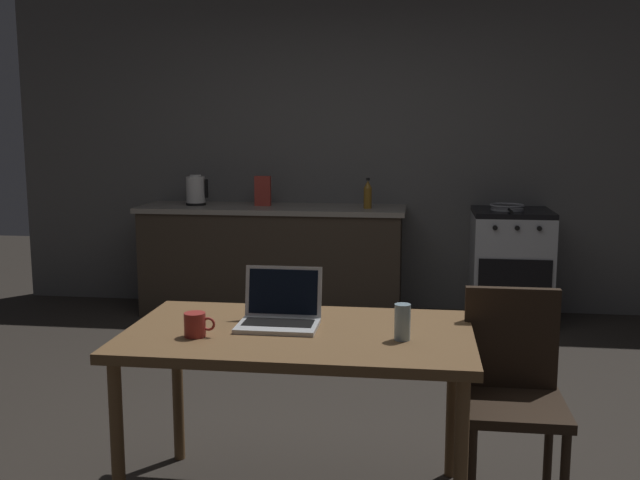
{
  "coord_description": "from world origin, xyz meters",
  "views": [
    {
      "loc": [
        0.58,
        -3.47,
        1.55
      ],
      "look_at": [
        0.03,
        0.61,
        0.9
      ],
      "focal_mm": 40.99,
      "sensor_mm": 36.0,
      "label": 1
    }
  ],
  "objects_px": {
    "drinking_glass": "(402,322)",
    "stove_oven": "(510,266)",
    "bottle": "(368,194)",
    "dining_table": "(299,348)",
    "laptop": "(280,314)",
    "chair": "(512,385)",
    "electric_kettle": "(196,191)",
    "cereal_box": "(263,191)",
    "coffee_mug": "(195,325)",
    "frying_pan": "(507,207)"
  },
  "relations": [
    {
      "from": "electric_kettle",
      "to": "cereal_box",
      "type": "relative_size",
      "value": 1.03
    },
    {
      "from": "chair",
      "to": "cereal_box",
      "type": "distance_m",
      "value": 3.41
    },
    {
      "from": "stove_oven",
      "to": "frying_pan",
      "type": "bearing_deg",
      "value": -150.16
    },
    {
      "from": "dining_table",
      "to": "coffee_mug",
      "type": "distance_m",
      "value": 0.42
    },
    {
      "from": "bottle",
      "to": "frying_pan",
      "type": "xyz_separation_m",
      "value": [
        1.08,
        0.02,
        -0.09
      ]
    },
    {
      "from": "stove_oven",
      "to": "frying_pan",
      "type": "xyz_separation_m",
      "value": [
        -0.04,
        -0.03,
        0.47
      ]
    },
    {
      "from": "stove_oven",
      "to": "bottle",
      "type": "distance_m",
      "value": 1.26
    },
    {
      "from": "cereal_box",
      "to": "drinking_glass",
      "type": "bearing_deg",
      "value": -68.92
    },
    {
      "from": "laptop",
      "to": "dining_table",
      "type": "bearing_deg",
      "value": -42.44
    },
    {
      "from": "cereal_box",
      "to": "coffee_mug",
      "type": "bearing_deg",
      "value": -82.48
    },
    {
      "from": "chair",
      "to": "bottle",
      "type": "relative_size",
      "value": 3.67
    },
    {
      "from": "electric_kettle",
      "to": "drinking_glass",
      "type": "height_order",
      "value": "electric_kettle"
    },
    {
      "from": "dining_table",
      "to": "chair",
      "type": "height_order",
      "value": "chair"
    },
    {
      "from": "chair",
      "to": "drinking_glass",
      "type": "relative_size",
      "value": 6.41
    },
    {
      "from": "chair",
      "to": "bottle",
      "type": "bearing_deg",
      "value": 96.36
    },
    {
      "from": "laptop",
      "to": "coffee_mug",
      "type": "relative_size",
      "value": 2.63
    },
    {
      "from": "bottle",
      "to": "cereal_box",
      "type": "bearing_deg",
      "value": 175.36
    },
    {
      "from": "coffee_mug",
      "to": "drinking_glass",
      "type": "height_order",
      "value": "drinking_glass"
    },
    {
      "from": "stove_oven",
      "to": "coffee_mug",
      "type": "height_order",
      "value": "stove_oven"
    },
    {
      "from": "frying_pan",
      "to": "cereal_box",
      "type": "xyz_separation_m",
      "value": [
        -1.95,
        0.05,
        0.1
      ]
    },
    {
      "from": "stove_oven",
      "to": "dining_table",
      "type": "xyz_separation_m",
      "value": [
        -1.19,
        -3.04,
        0.23
      ]
    },
    {
      "from": "laptop",
      "to": "drinking_glass",
      "type": "xyz_separation_m",
      "value": [
        0.5,
        -0.14,
        0.02
      ]
    },
    {
      "from": "stove_oven",
      "to": "cereal_box",
      "type": "distance_m",
      "value": 2.07
    },
    {
      "from": "bottle",
      "to": "drinking_glass",
      "type": "relative_size",
      "value": 1.75
    },
    {
      "from": "frying_pan",
      "to": "coffee_mug",
      "type": "xyz_separation_m",
      "value": [
        -1.52,
        -3.16,
        -0.12
      ]
    },
    {
      "from": "chair",
      "to": "cereal_box",
      "type": "bearing_deg",
      "value": 110.32
    },
    {
      "from": "laptop",
      "to": "electric_kettle",
      "type": "bearing_deg",
      "value": 105.57
    },
    {
      "from": "chair",
      "to": "laptop",
      "type": "xyz_separation_m",
      "value": [
        -0.94,
        -0.07,
        0.28
      ]
    },
    {
      "from": "stove_oven",
      "to": "chair",
      "type": "bearing_deg",
      "value": -96.63
    },
    {
      "from": "electric_kettle",
      "to": "drinking_glass",
      "type": "xyz_separation_m",
      "value": [
        1.77,
        -3.12,
        -0.2
      ]
    },
    {
      "from": "bottle",
      "to": "dining_table",
      "type": "bearing_deg",
      "value": -91.17
    },
    {
      "from": "coffee_mug",
      "to": "cereal_box",
      "type": "relative_size",
      "value": 0.5
    },
    {
      "from": "drinking_glass",
      "to": "coffee_mug",
      "type": "bearing_deg",
      "value": -175.41
    },
    {
      "from": "chair",
      "to": "frying_pan",
      "type": "bearing_deg",
      "value": 75.17
    },
    {
      "from": "drinking_glass",
      "to": "stove_oven",
      "type": "bearing_deg",
      "value": 75.95
    },
    {
      "from": "drinking_glass",
      "to": "frying_pan",
      "type": "bearing_deg",
      "value": 76.61
    },
    {
      "from": "stove_oven",
      "to": "dining_table",
      "type": "relative_size",
      "value": 0.65
    },
    {
      "from": "laptop",
      "to": "frying_pan",
      "type": "bearing_deg",
      "value": 59.86
    },
    {
      "from": "chair",
      "to": "electric_kettle",
      "type": "bearing_deg",
      "value": 118.11
    },
    {
      "from": "electric_kettle",
      "to": "frying_pan",
      "type": "bearing_deg",
      "value": -0.64
    },
    {
      "from": "dining_table",
      "to": "laptop",
      "type": "relative_size",
      "value": 4.28
    },
    {
      "from": "stove_oven",
      "to": "laptop",
      "type": "xyz_separation_m",
      "value": [
        -1.28,
        -2.98,
        0.34
      ]
    },
    {
      "from": "stove_oven",
      "to": "cereal_box",
      "type": "relative_size",
      "value": 3.65
    },
    {
      "from": "laptop",
      "to": "bottle",
      "type": "bearing_deg",
      "value": 79.58
    },
    {
      "from": "drinking_glass",
      "to": "cereal_box",
      "type": "height_order",
      "value": "cereal_box"
    },
    {
      "from": "frying_pan",
      "to": "electric_kettle",
      "type": "bearing_deg",
      "value": 179.36
    },
    {
      "from": "cereal_box",
      "to": "dining_table",
      "type": "bearing_deg",
      "value": -75.35
    },
    {
      "from": "coffee_mug",
      "to": "dining_table",
      "type": "bearing_deg",
      "value": 19.9
    },
    {
      "from": "frying_pan",
      "to": "drinking_glass",
      "type": "height_order",
      "value": "frying_pan"
    },
    {
      "from": "electric_kettle",
      "to": "coffee_mug",
      "type": "relative_size",
      "value": 2.06
    }
  ]
}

